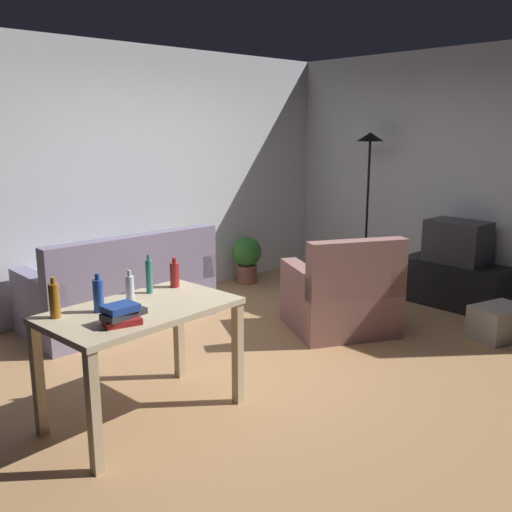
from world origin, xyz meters
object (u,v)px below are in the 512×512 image
at_px(tv, 457,242).
at_px(desk, 141,324).
at_px(bottle_clear, 130,289).
at_px(bottle_red, 175,274).
at_px(tv_stand, 454,284).
at_px(book_stack, 122,314).
at_px(bottle_blue, 98,295).
at_px(bottle_amber, 54,300).
at_px(potted_plant, 247,256).
at_px(torchiere_lamp, 369,167).
at_px(armchair, 342,298).
at_px(couch, 122,294).
at_px(storage_box, 499,322).
at_px(bottle_tall, 149,276).

xyz_separation_m(tv, desk, (-3.70, 0.18, -0.05)).
bearing_deg(bottle_clear, bottle_red, 17.13).
bearing_deg(tv, tv_stand, 90.00).
distance_m(desk, bottle_clear, 0.23).
relative_size(tv_stand, book_stack, 4.03).
distance_m(desk, bottle_blue, 0.33).
bearing_deg(bottle_amber, potted_plant, 29.92).
bearing_deg(bottle_clear, torchiere_lamp, 13.32).
bearing_deg(book_stack, bottle_clear, 52.58).
bearing_deg(bottle_amber, tv, -4.82).
bearing_deg(bottle_blue, tv, -3.97).
xyz_separation_m(tv_stand, bottle_blue, (-3.94, 0.27, 0.63)).
relative_size(armchair, book_stack, 4.33).
xyz_separation_m(bottle_clear, book_stack, (-0.23, -0.30, -0.04)).
xyz_separation_m(couch, tv_stand, (2.89, -1.87, -0.07)).
distance_m(torchiere_lamp, potted_plant, 1.79).
bearing_deg(bottle_clear, bottle_amber, 171.45).
bearing_deg(torchiere_lamp, bottle_blue, -167.28).
xyz_separation_m(tv, potted_plant, (-1.01, 2.18, -0.37)).
bearing_deg(book_stack, torchiere_lamp, 16.62).
relative_size(bottle_blue, bottle_clear, 1.08).
distance_m(tv_stand, book_stack, 3.98).
xyz_separation_m(tv_stand, potted_plant, (-1.01, 2.18, 0.09)).
relative_size(tv, armchair, 0.51).
relative_size(armchair, storage_box, 2.46).
xyz_separation_m(bottle_blue, book_stack, (-0.00, -0.29, -0.05)).
xyz_separation_m(desk, potted_plant, (2.70, 2.00, -0.32)).
xyz_separation_m(bottle_amber, book_stack, (0.24, -0.37, -0.05)).
bearing_deg(tv_stand, couch, 57.17).
height_order(couch, bottle_clear, bottle_clear).
bearing_deg(storage_box, tv, 52.41).
bearing_deg(bottle_tall, bottle_blue, -162.92).
xyz_separation_m(bottle_blue, bottle_red, (0.66, 0.15, -0.01)).
xyz_separation_m(torchiere_lamp, book_stack, (-3.94, -1.18, -0.60)).
height_order(potted_plant, bottle_tall, bottle_tall).
relative_size(tv, bottle_red, 2.80).
relative_size(couch, bottle_amber, 6.98).
distance_m(tv_stand, tv, 0.46).
bearing_deg(bottle_clear, tv, -4.35).
bearing_deg(bottle_tall, book_stack, -136.85).
bearing_deg(bottle_blue, desk, -21.60).
bearing_deg(bottle_amber, storage_box, -17.14).
bearing_deg(bottle_clear, bottle_tall, 29.58).
xyz_separation_m(couch, bottle_tall, (-0.59, -1.45, 0.57)).
distance_m(bottle_red, book_stack, 0.80).
distance_m(couch, tv_stand, 3.44).
bearing_deg(book_stack, bottle_tall, 43.15).
xyz_separation_m(tv_stand, bottle_amber, (-4.18, 0.35, 0.63)).
xyz_separation_m(tv, bottle_amber, (-4.18, 0.35, 0.17)).
bearing_deg(storage_box, bottle_clear, 161.64).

